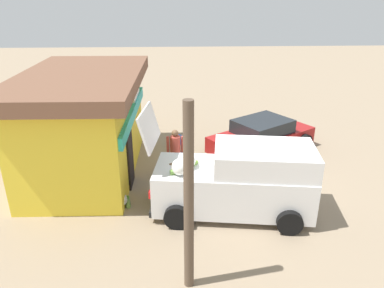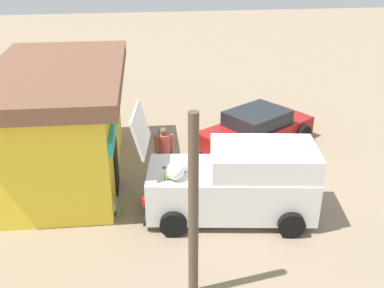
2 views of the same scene
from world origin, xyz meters
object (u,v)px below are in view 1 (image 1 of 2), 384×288
Objects in this scene: vendor_standing at (175,150)px; paint_bucket at (178,140)px; unloaded_banana_pile at (119,199)px; storefront_bar at (85,122)px; parked_sedan at (262,136)px; customer_bending at (180,176)px; delivery_van at (239,180)px.

vendor_standing reaches higher than paint_bucket.
vendor_standing is at bearing -42.81° from unloaded_banana_pile.
vendor_standing is 2.78m from paint_bucket.
storefront_bar reaches higher than parked_sedan.
customer_bending is 3.76× the size of paint_bucket.
unloaded_banana_pile is (-3.62, 4.92, -0.42)m from parked_sedan.
unloaded_banana_pile is (-0.13, 1.76, -0.65)m from customer_bending.
unloaded_banana_pile is (0.45, 3.36, -0.80)m from delivery_van.
vendor_standing is 2.53m from unloaded_banana_pile.
delivery_van is at bearing -120.34° from storefront_bar.
delivery_van is 4.38m from parked_sedan.
storefront_bar is 3.04m from unloaded_banana_pile.
storefront_bar is 3.08m from vendor_standing.
parked_sedan is 3.22× the size of customer_bending.
customer_bending is at bearing -179.70° from paint_bucket.
unloaded_banana_pile is at bearing 158.66° from paint_bucket.
vendor_standing reaches higher than customer_bending.
customer_bending is (0.58, 1.60, -0.14)m from delivery_van.
paint_bucket is at bearing 18.38° from delivery_van.
vendor_standing is 1.65m from customer_bending.
storefront_bar is 8.16× the size of unloaded_banana_pile.
parked_sedan is 6.12m from unloaded_banana_pile.
unloaded_banana_pile is at bearing 126.38° from parked_sedan.
unloaded_banana_pile is at bearing 137.19° from vendor_standing.
customer_bending reaches higher than paint_bucket.
paint_bucket is (4.89, 1.63, -0.80)m from delivery_van.
unloaded_banana_pile is (-1.77, 1.64, -0.76)m from vendor_standing.
vendor_standing is 2.09× the size of unloaded_banana_pile.
storefront_bar reaches higher than delivery_van.
paint_bucket is (2.67, -0.09, -0.75)m from vendor_standing.
storefront_bar reaches higher than unloaded_banana_pile.
customer_bending is at bearing -175.93° from vendor_standing.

